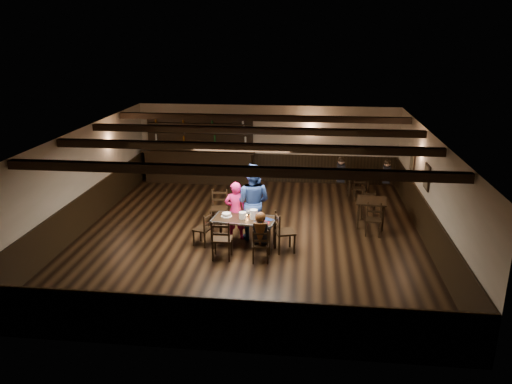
# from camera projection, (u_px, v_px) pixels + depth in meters

# --- Properties ---
(ground) EXTENTS (10.00, 10.00, 0.00)m
(ground) POSITION_uv_depth(u_px,v_px,m) (250.00, 235.00, 13.12)
(ground) COLOR black
(ground) RESTS_ON ground
(room_shell) EXTENTS (9.02, 10.02, 2.71)m
(room_shell) POSITION_uv_depth(u_px,v_px,m) (250.00, 171.00, 12.61)
(room_shell) COLOR beige
(room_shell) RESTS_ON ground
(dining_table) EXTENTS (1.62, 0.95, 0.75)m
(dining_table) POSITION_uv_depth(u_px,v_px,m) (244.00, 222.00, 12.23)
(dining_table) COLOR black
(dining_table) RESTS_ON ground
(chair_near_left) EXTENTS (0.46, 0.44, 0.97)m
(chair_near_left) POSITION_uv_depth(u_px,v_px,m) (221.00, 237.00, 11.56)
(chair_near_left) COLOR black
(chair_near_left) RESTS_ON ground
(chair_near_right) EXTENTS (0.42, 0.41, 0.83)m
(chair_near_right) POSITION_uv_depth(u_px,v_px,m) (260.00, 243.00, 11.44)
(chair_near_right) COLOR black
(chair_near_right) RESTS_ON ground
(chair_end_left) EXTENTS (0.48, 0.50, 0.85)m
(chair_end_left) POSITION_uv_depth(u_px,v_px,m) (205.00, 227.00, 12.37)
(chair_end_left) COLOR black
(chair_end_left) RESTS_ON ground
(chair_end_right) EXTENTS (0.57, 0.58, 1.00)m
(chair_end_right) POSITION_uv_depth(u_px,v_px,m) (281.00, 229.00, 12.00)
(chair_end_right) COLOR black
(chair_end_right) RESTS_ON ground
(chair_far_pushed) EXTENTS (0.49, 0.47, 0.98)m
(chair_far_pushed) POSITION_uv_depth(u_px,v_px,m) (219.00, 205.00, 13.69)
(chair_far_pushed) COLOR black
(chair_far_pushed) RESTS_ON ground
(woman_pink) EXTENTS (0.60, 0.44, 1.53)m
(woman_pink) POSITION_uv_depth(u_px,v_px,m) (236.00, 211.00, 12.69)
(woman_pink) COLOR #F21F8F
(woman_pink) RESTS_ON ground
(man_blue) EXTENTS (1.11, 0.95, 1.98)m
(man_blue) POSITION_uv_depth(u_px,v_px,m) (253.00, 202.00, 12.66)
(man_blue) COLOR navy
(man_blue) RESTS_ON ground
(seated_person) EXTENTS (0.32, 0.49, 0.79)m
(seated_person) POSITION_uv_depth(u_px,v_px,m) (260.00, 229.00, 11.39)
(seated_person) COLOR black
(seated_person) RESTS_ON ground
(cake) EXTENTS (0.27, 0.27, 0.09)m
(cake) POSITION_uv_depth(u_px,v_px,m) (226.00, 215.00, 12.33)
(cake) COLOR white
(cake) RESTS_ON dining_table
(plate_stack_a) EXTENTS (0.17, 0.17, 0.16)m
(plate_stack_a) POSITION_uv_depth(u_px,v_px,m) (242.00, 215.00, 12.18)
(plate_stack_a) COLOR white
(plate_stack_a) RESTS_ON dining_table
(plate_stack_b) EXTENTS (0.19, 0.19, 0.23)m
(plate_stack_b) POSITION_uv_depth(u_px,v_px,m) (254.00, 214.00, 12.17)
(plate_stack_b) COLOR white
(plate_stack_b) RESTS_ON dining_table
(tea_light) EXTENTS (0.05, 0.05, 0.06)m
(tea_light) POSITION_uv_depth(u_px,v_px,m) (247.00, 216.00, 12.32)
(tea_light) COLOR #A5A8AD
(tea_light) RESTS_ON dining_table
(salt_shaker) EXTENTS (0.04, 0.04, 0.10)m
(salt_shaker) POSITION_uv_depth(u_px,v_px,m) (257.00, 219.00, 12.05)
(salt_shaker) COLOR silver
(salt_shaker) RESTS_ON dining_table
(pepper_shaker) EXTENTS (0.03, 0.03, 0.08)m
(pepper_shaker) POSITION_uv_depth(u_px,v_px,m) (262.00, 220.00, 12.00)
(pepper_shaker) COLOR #A5A8AD
(pepper_shaker) RESTS_ON dining_table
(drink_glass) EXTENTS (0.07, 0.07, 0.12)m
(drink_glass) POSITION_uv_depth(u_px,v_px,m) (257.00, 216.00, 12.19)
(drink_glass) COLOR silver
(drink_glass) RESTS_ON dining_table
(menu_red) EXTENTS (0.34, 0.26, 0.00)m
(menu_red) POSITION_uv_depth(u_px,v_px,m) (263.00, 222.00, 11.96)
(menu_red) COLOR maroon
(menu_red) RESTS_ON dining_table
(menu_blue) EXTENTS (0.33, 0.31, 0.00)m
(menu_blue) POSITION_uv_depth(u_px,v_px,m) (268.00, 219.00, 12.14)
(menu_blue) COLOR #0F1F4D
(menu_blue) RESTS_ON dining_table
(bar_counter) EXTENTS (3.95, 0.70, 2.20)m
(bar_counter) POSITION_uv_depth(u_px,v_px,m) (200.00, 161.00, 17.60)
(bar_counter) COLOR black
(bar_counter) RESTS_ON ground
(back_table_a) EXTENTS (0.88, 0.88, 0.75)m
(back_table_a) POSITION_uv_depth(u_px,v_px,m) (371.00, 204.00, 13.57)
(back_table_a) COLOR black
(back_table_a) RESTS_ON ground
(back_table_b) EXTENTS (0.72, 0.72, 0.75)m
(back_table_b) POSITION_uv_depth(u_px,v_px,m) (358.00, 175.00, 16.22)
(back_table_b) COLOR black
(back_table_b) RESTS_ON ground
(bg_patron_left) EXTENTS (0.25, 0.40, 0.81)m
(bg_patron_left) POSITION_uv_depth(u_px,v_px,m) (341.00, 169.00, 16.10)
(bg_patron_left) COLOR black
(bg_patron_left) RESTS_ON ground
(bg_patron_right) EXTENTS (0.25, 0.38, 0.75)m
(bg_patron_right) POSITION_uv_depth(u_px,v_px,m) (387.00, 171.00, 15.99)
(bg_patron_right) COLOR black
(bg_patron_right) RESTS_ON ground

